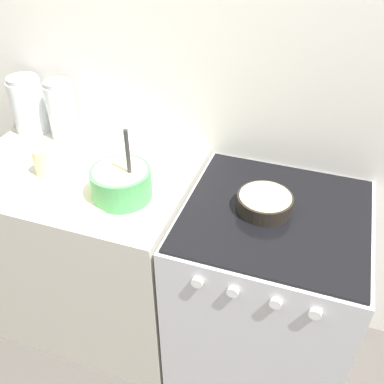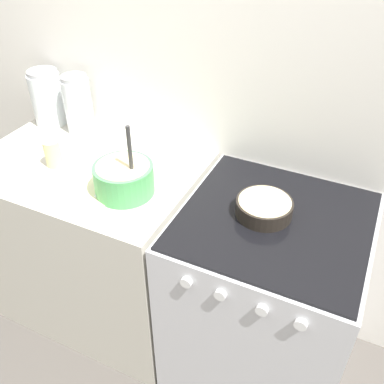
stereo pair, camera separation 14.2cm
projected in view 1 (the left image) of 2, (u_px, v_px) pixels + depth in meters
name	position (u px, v px, depth m)	size (l,w,h in m)	color
wall_back	(213.00, 86.00, 1.78)	(4.96, 0.05, 2.40)	white
countertop_cabinet	(91.00, 247.00, 2.08)	(0.98, 0.68, 0.90)	beige
stove	(264.00, 293.00, 1.85)	(0.70, 0.70, 0.90)	silver
mixing_bowl	(121.00, 182.00, 1.62)	(0.23, 0.23, 0.30)	#4CA559
baking_pan	(265.00, 202.00, 1.58)	(0.21, 0.21, 0.06)	black
storage_jar_left	(29.00, 108.00, 2.02)	(0.15, 0.15, 0.27)	silver
storage_jar_middle	(63.00, 114.00, 1.97)	(0.13, 0.13, 0.28)	silver
tin_can	(42.00, 162.00, 1.76)	(0.07, 0.07, 0.12)	beige
recipe_page	(86.00, 203.00, 1.62)	(0.19, 0.25, 0.01)	beige
measuring_spoon	(113.00, 205.00, 1.59)	(0.12, 0.04, 0.04)	white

